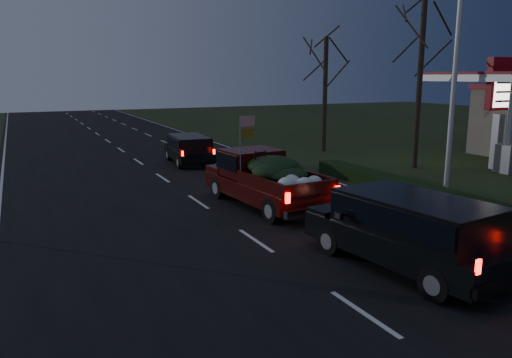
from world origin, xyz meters
name	(u,v)px	position (x,y,z in m)	size (l,w,h in m)	color
ground	(256,241)	(0.00, 0.00, 0.00)	(120.00, 120.00, 0.00)	black
road_asphalt	(256,241)	(0.00, 0.00, 0.01)	(14.00, 120.00, 0.02)	black
hedge_row	(396,186)	(7.80, 3.00, 0.30)	(1.00, 10.00, 0.60)	black
light_pole	(456,54)	(9.50, 2.00, 5.48)	(0.50, 0.90, 9.16)	silver
gas_price_pylon	(501,94)	(16.00, 4.99, 3.77)	(2.00, 0.41, 5.57)	gray
gas_canopy	(512,82)	(18.00, 6.00, 4.35)	(7.10, 6.10, 4.88)	silver
bare_tree_mid	(422,41)	(12.50, 7.00, 6.35)	(3.60, 3.60, 8.50)	black
bare_tree_far	(326,67)	(11.50, 14.00, 5.23)	(3.60, 3.60, 7.00)	black
pickup_truck	(264,176)	(2.04, 3.50, 1.11)	(2.62, 5.80, 2.96)	#3F0A08
lead_suv	(189,147)	(2.35, 13.20, 0.94)	(2.15, 4.47, 1.25)	black
rear_suv	(411,225)	(2.48, -3.56, 1.13)	(2.84, 5.43, 1.50)	black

